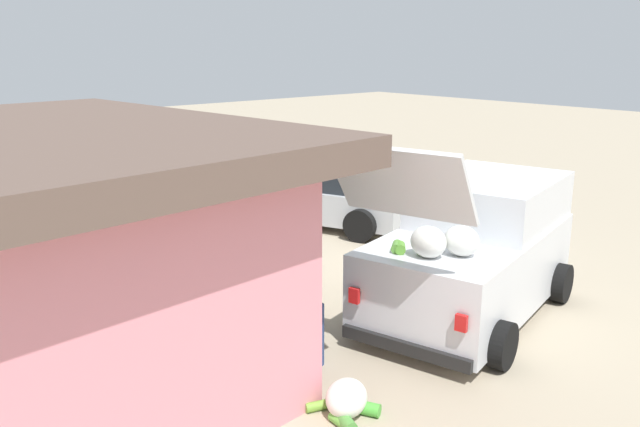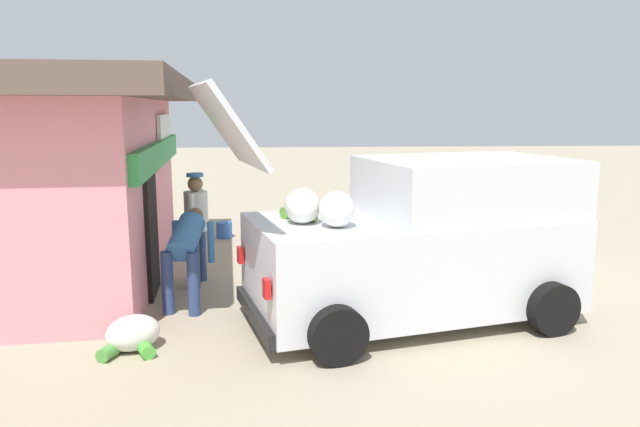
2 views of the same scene
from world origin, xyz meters
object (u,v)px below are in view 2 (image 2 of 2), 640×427
Objects in this scene: customer_bending at (186,249)px; paint_bucket at (224,230)px; delivery_van at (423,241)px; vendor_standing at (197,222)px; storefront_bar at (26,176)px; unloaded_banana_pile at (132,335)px; parked_sedan at (436,200)px.

paint_bucket is at bearing -1.19° from customer_bending.
delivery_van is 3.33m from vendor_standing.
storefront_bar is 8.98× the size of unloaded_banana_pile.
parked_sedan is 7.82m from unloaded_banana_pile.
customer_bending is at bearing 136.83° from parked_sedan.
delivery_van is (-1.93, -5.40, -0.61)m from storefront_bar.
customer_bending is 3.97× the size of paint_bucket.
storefront_bar reaches higher than parked_sedan.
paint_bucket is (3.14, -0.09, -0.77)m from vendor_standing.
unloaded_banana_pile is at bearing 175.03° from paint_bucket.
delivery_van is at bearing -118.35° from vendor_standing.
paint_bucket is (4.25, -0.09, -0.63)m from customer_bending.
vendor_standing reaches higher than customer_bending.
storefront_bar is 5.77m from delivery_van.
delivery_van is 14.83× the size of paint_bucket.
delivery_van reaches higher than parked_sedan.
delivery_van is 3.74× the size of customer_bending.
storefront_bar is at bearing 37.01° from unloaded_banana_pile.
parked_sedan is at bearing -64.51° from storefront_bar.
vendor_standing is at bearing 178.27° from paint_bucket.
vendor_standing is at bearing 61.65° from delivery_van.
delivery_van is 5.56m from paint_bucket.
delivery_van reaches higher than customer_bending.
parked_sedan reaches higher than customer_bending.
storefront_bar is 2.98m from customer_bending.
parked_sedan reaches higher than unloaded_banana_pile.
customer_bending is (-1.11, -0.01, -0.14)m from vendor_standing.
paint_bucket is (2.79, -2.57, -1.41)m from storefront_bar.
parked_sedan is at bearing -50.72° from vendor_standing.
customer_bending is at bearing -120.48° from storefront_bar.
paint_bucket is at bearing -1.73° from vendor_standing.
delivery_van reaches higher than paint_bucket.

